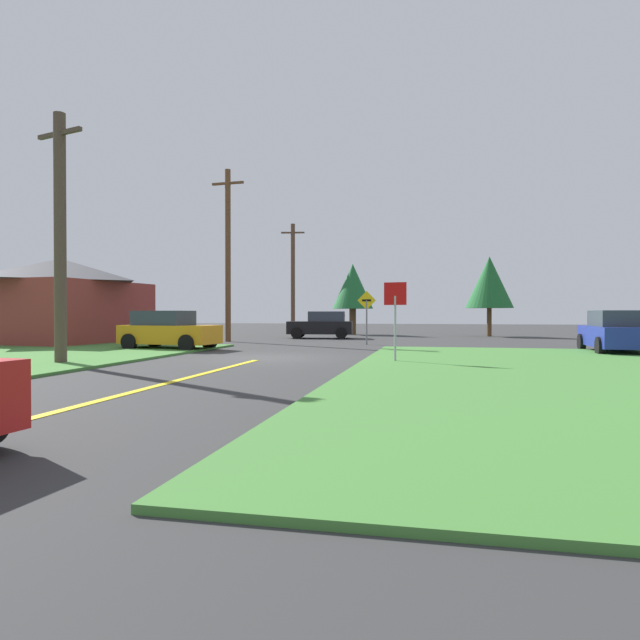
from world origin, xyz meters
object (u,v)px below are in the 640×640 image
Objects in this scene: stop_sign at (395,307)px; utility_pole_far at (293,277)px; car_approaching_junction at (322,325)px; pine_tree_center at (489,282)px; utility_pole_near at (60,236)px; barn at (61,301)px; utility_pole_mid at (228,253)px; car_on_crossroad at (618,332)px; parked_car_near_building at (168,330)px; oak_tree_left at (353,287)px; direction_sign at (367,311)px.

utility_pole_far reaches higher than stop_sign.
pine_tree_center is (10.15, 4.83, 2.72)m from car_approaching_junction.
utility_pole_far reaches higher than car_approaching_junction.
barn is (-7.75, 10.12, -1.64)m from utility_pole_near.
utility_pole_mid reaches higher than pine_tree_center.
stop_sign is 14.76m from utility_pole_mid.
utility_pole_far is at bearing -71.38° from car_approaching_junction.
utility_pole_near is at bearing -121.48° from pine_tree_center.
stop_sign is 9.86m from car_on_crossroad.
oak_tree_left reaches higher than parked_car_near_building.
direction_sign is at bearing -62.59° from utility_pole_far.
car_on_crossroad is 0.56× the size of utility_pole_near.
car_approaching_junction is at bearing 77.71° from utility_pole_near.
utility_pole_far is at bearing 90.18° from utility_pole_near.
oak_tree_left is 0.96× the size of pine_tree_center.
car_approaching_junction is 12.20m from parked_car_near_building.
car_approaching_junction and parked_car_near_building have the same top height.
car_on_crossroad is 15.28m from pine_tree_center.
car_on_crossroad is 0.80× the size of pine_tree_center.
direction_sign reaches higher than car_on_crossroad.
parked_car_near_building is at bearing -106.00° from oak_tree_left.
utility_pole_far reaches higher than oak_tree_left.
stop_sign is at bearing 14.97° from utility_pole_near.
direction_sign is at bearing 7.01° from barn.
utility_pole_mid reaches higher than oak_tree_left.
parked_car_near_building is at bearing -23.82° from barn.
utility_pole_near reaches higher than oak_tree_left.
pine_tree_center is (14.20, 9.75, -1.17)m from utility_pole_mid.
utility_pole_far reaches higher than pine_tree_center.
utility_pole_mid is 3.54× the size of direction_sign.
barn reaches higher than car_on_crossroad.
barn is (-15.25, -1.88, 0.53)m from direction_sign.
utility_pole_mid is (-17.55, 4.91, 3.89)m from car_on_crossroad.
utility_pole_far reaches higher than utility_pole_near.
parked_car_near_building is at bearing -90.15° from utility_pole_mid.
direction_sign is 0.34× the size of barn.
parked_car_near_building is 0.55× the size of barn.
car_on_crossroad is at bearing -15.63° from utility_pole_mid.
pine_tree_center is at bearing -161.75° from car_approaching_junction.
parked_car_near_building is at bearing -14.38° from stop_sign.
utility_pole_mid is (-4.06, -4.92, 3.89)m from car_approaching_junction.
parked_car_near_building is 18.44m from oak_tree_left.
stop_sign is 0.49× the size of oak_tree_left.
stop_sign is at bearing -77.59° from direction_sign.
direction_sign reaches higher than parked_car_near_building.
car_on_crossroad is 18.63m from utility_pole_mid.
utility_pole_mid is at bearing 90.36° from utility_pole_near.
parked_car_near_building is 20.19m from utility_pole_far.
utility_pole_mid is 13.32m from utility_pole_far.
car_on_crossroad is 1.00× the size of parked_car_near_building.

